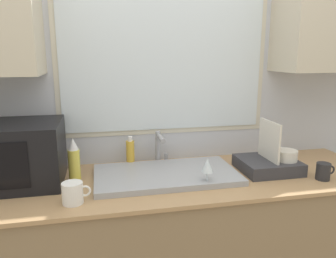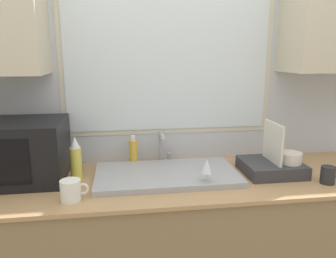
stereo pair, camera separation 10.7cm
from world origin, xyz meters
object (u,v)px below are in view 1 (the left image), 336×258
object	(u,v)px
microwave	(9,154)
soap_bottle	(130,153)
spray_bottle	(74,161)
faucet	(160,145)
mug_near_sink	(73,193)
dish_rack	(270,162)
wine_glass	(207,166)

from	to	relation	value
microwave	soap_bottle	xyz separation A→B (m)	(0.63, 0.14, -0.08)
microwave	spray_bottle	world-z (taller)	microwave
faucet	mug_near_sink	xyz separation A→B (m)	(-0.48, -0.44, -0.07)
dish_rack	wine_glass	bearing A→B (deg)	-162.10
faucet	microwave	xyz separation A→B (m)	(-0.80, -0.13, 0.04)
dish_rack	soap_bottle	world-z (taller)	dish_rack
dish_rack	wine_glass	size ratio (longest dim) A/B	2.13
faucet	mug_near_sink	world-z (taller)	faucet
spray_bottle	wine_glass	xyz separation A→B (m)	(0.66, -0.20, -0.01)
soap_bottle	wine_glass	xyz separation A→B (m)	(0.35, -0.39, 0.02)
spray_bottle	mug_near_sink	distance (m)	0.27
microwave	spray_bottle	distance (m)	0.32
wine_glass	soap_bottle	bearing A→B (deg)	131.76
wine_glass	faucet	bearing A→B (deg)	114.49
faucet	soap_bottle	size ratio (longest dim) A/B	1.08
dish_rack	faucet	bearing A→B (deg)	157.83
mug_near_sink	soap_bottle	bearing A→B (deg)	56.12
spray_bottle	wine_glass	world-z (taller)	spray_bottle
faucet	microwave	distance (m)	0.81
dish_rack	spray_bottle	size ratio (longest dim) A/B	1.33
faucet	wine_glass	bearing A→B (deg)	-65.51
dish_rack	soap_bottle	xyz separation A→B (m)	(-0.77, 0.25, 0.03)
faucet	dish_rack	xyz separation A→B (m)	(0.59, -0.24, -0.07)
spray_bottle	soap_bottle	xyz separation A→B (m)	(0.31, 0.19, -0.03)
dish_rack	microwave	bearing A→B (deg)	175.45
dish_rack	wine_glass	distance (m)	0.45
soap_bottle	mug_near_sink	world-z (taller)	soap_bottle
spray_bottle	soap_bottle	bearing A→B (deg)	31.83
dish_rack	spray_bottle	world-z (taller)	dish_rack
microwave	wine_glass	distance (m)	1.00
faucet	dish_rack	distance (m)	0.64
microwave	spray_bottle	xyz separation A→B (m)	(0.32, -0.05, -0.04)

